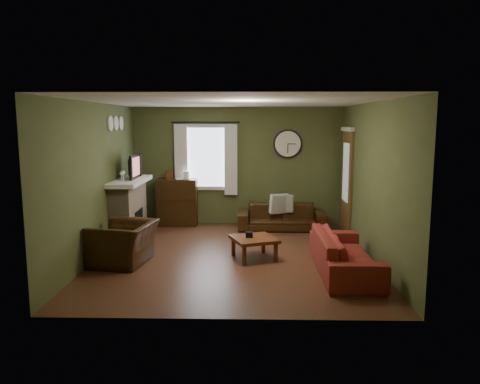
{
  "coord_description": "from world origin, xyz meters",
  "views": [
    {
      "loc": [
        0.29,
        -7.76,
        2.28
      ],
      "look_at": [
        0.1,
        0.4,
        1.05
      ],
      "focal_mm": 35.0,
      "sensor_mm": 36.0,
      "label": 1
    }
  ],
  "objects_px": {
    "bookshelf": "(177,202)",
    "sofa_red": "(345,253)",
    "sofa_brown": "(282,217)",
    "armchair": "(124,243)",
    "coffee_table": "(254,248)"
  },
  "relations": [
    {
      "from": "bookshelf",
      "to": "sofa_brown",
      "type": "bearing_deg",
      "value": -7.83
    },
    {
      "from": "sofa_red",
      "to": "armchair",
      "type": "xyz_separation_m",
      "value": [
        -3.48,
        0.39,
        0.03
      ]
    },
    {
      "from": "sofa_brown",
      "to": "armchair",
      "type": "distance_m",
      "value": 3.69
    },
    {
      "from": "bookshelf",
      "to": "sofa_red",
      "type": "bearing_deg",
      "value": -46.42
    },
    {
      "from": "sofa_brown",
      "to": "sofa_red",
      "type": "xyz_separation_m",
      "value": [
        0.77,
        -2.89,
        0.03
      ]
    },
    {
      "from": "bookshelf",
      "to": "armchair",
      "type": "bearing_deg",
      "value": -98.66
    },
    {
      "from": "sofa_brown",
      "to": "armchair",
      "type": "bearing_deg",
      "value": -137.37
    },
    {
      "from": "bookshelf",
      "to": "sofa_red",
      "type": "relative_size",
      "value": 0.5
    },
    {
      "from": "sofa_brown",
      "to": "bookshelf",
      "type": "bearing_deg",
      "value": 172.17
    },
    {
      "from": "bookshelf",
      "to": "armchair",
      "type": "distance_m",
      "value": 2.85
    },
    {
      "from": "sofa_brown",
      "to": "sofa_red",
      "type": "bearing_deg",
      "value": -75.17
    },
    {
      "from": "bookshelf",
      "to": "sofa_red",
      "type": "height_order",
      "value": "bookshelf"
    },
    {
      "from": "sofa_brown",
      "to": "coffee_table",
      "type": "bearing_deg",
      "value": -105.34
    },
    {
      "from": "coffee_table",
      "to": "sofa_brown",
      "type": "bearing_deg",
      "value": 74.66
    },
    {
      "from": "sofa_brown",
      "to": "armchair",
      "type": "height_order",
      "value": "armchair"
    }
  ]
}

